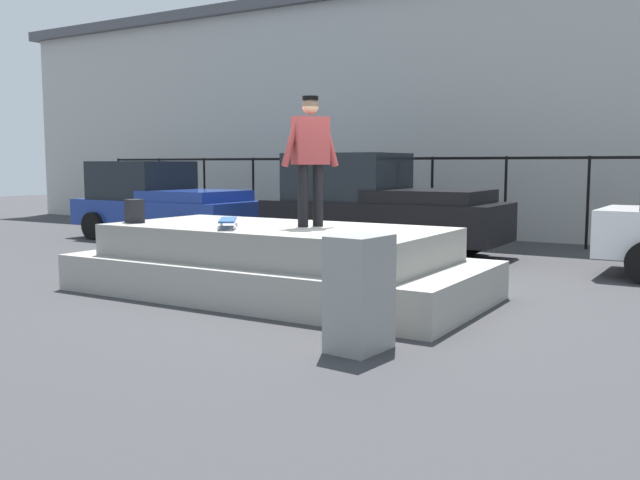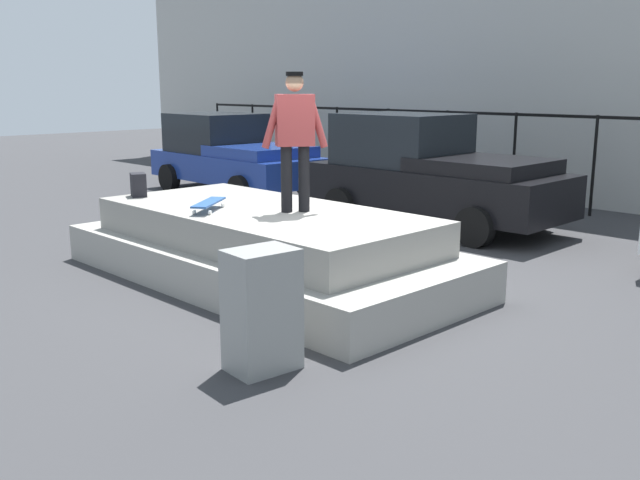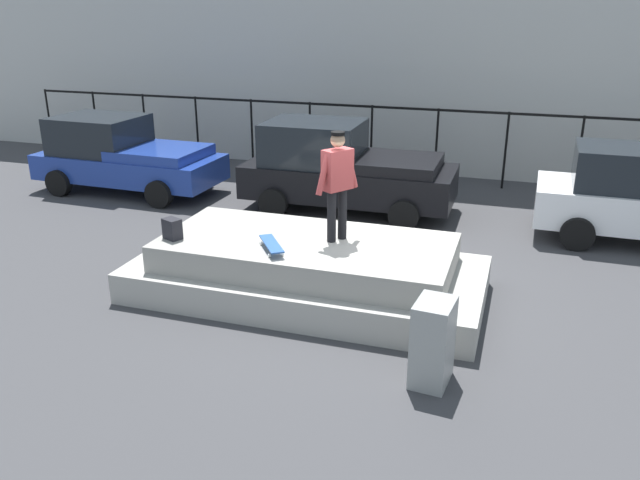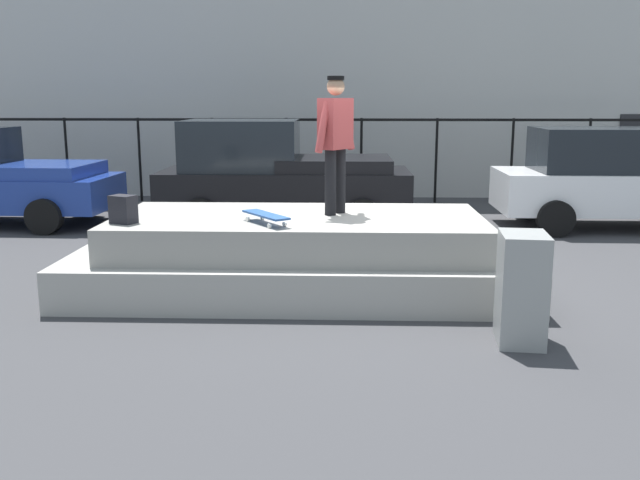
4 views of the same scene
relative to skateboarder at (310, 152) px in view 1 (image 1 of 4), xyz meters
name	(u,v)px [view 1 (image 1 of 4)]	position (x,y,z in m)	size (l,w,h in m)	color
ground_plane	(350,296)	(0.49, 0.21, -1.92)	(60.00, 60.00, 0.00)	#38383A
concrete_ledge	(276,263)	(-0.45, -0.16, -1.50)	(5.58, 2.65, 0.93)	#9E9B93
skateboarder	(310,152)	(0.00, 0.00, 0.00)	(0.52, 0.74, 1.71)	black
skateboard	(228,220)	(-0.80, -0.75, -0.89)	(0.63, 0.77, 0.12)	#264C8C
backpack	(134,211)	(-2.48, -0.76, -0.83)	(0.28, 0.20, 0.33)	black
car_blue_pickup_near	(160,201)	(-6.75, 4.14, -1.02)	(4.61, 2.20, 1.82)	navy
car_black_pickup_mid	(376,205)	(-1.18, 4.31, -0.96)	(4.67, 2.16, 1.97)	black
utility_box	(360,293)	(1.86, -2.10, -1.37)	(0.44, 0.60, 1.10)	gray
fence_row	(506,185)	(0.49, 7.27, -0.63)	(24.06, 0.06, 1.93)	black
warehouse_building	(561,114)	(0.49, 12.42, 1.22)	(33.65, 9.12, 6.26)	#B2B2AD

